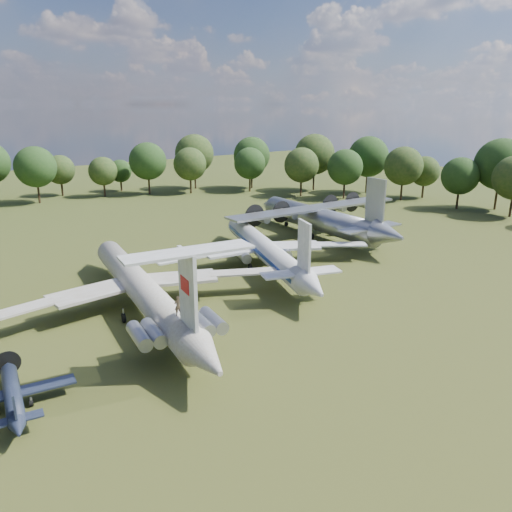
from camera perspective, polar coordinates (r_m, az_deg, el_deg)
ground at (r=60.12m, az=-8.63°, el=-5.79°), size 300.00×300.00×0.00m
il62_airliner at (r=58.69m, az=-12.90°, el=-4.24°), size 42.77×51.42×4.51m
tu104_jet at (r=73.24m, az=0.99°, el=0.36°), size 45.17×51.40×4.28m
an12_transport at (r=91.02m, az=7.19°, el=3.85°), size 38.68×42.56×5.26m
small_prop_west at (r=44.93m, az=-26.01°, el=-14.39°), size 11.38×14.28×1.90m
person_on_il62 at (r=46.23m, az=-8.91°, el=-5.63°), size 0.74×0.55×1.86m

